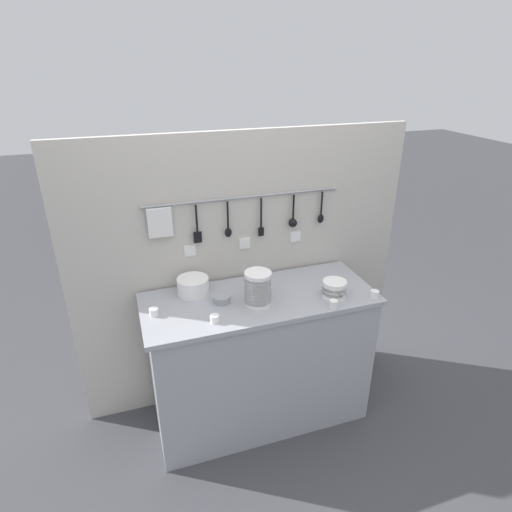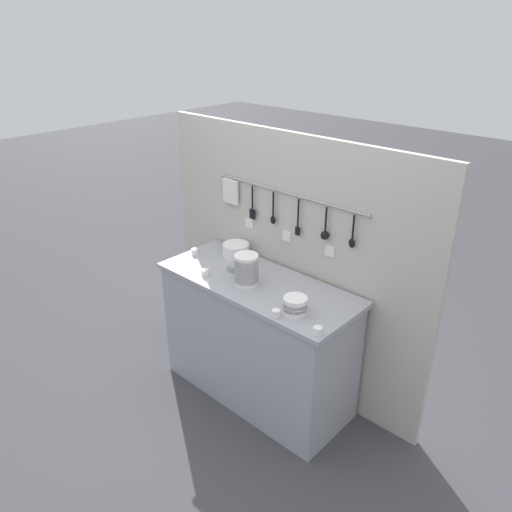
# 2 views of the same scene
# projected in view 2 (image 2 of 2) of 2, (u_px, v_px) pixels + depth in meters

# --- Properties ---
(ground_plane) EXTENTS (20.00, 20.00, 0.00)m
(ground_plane) POSITION_uv_depth(u_px,v_px,m) (257.00, 391.00, 3.70)
(ground_plane) COLOR #424247
(counter) EXTENTS (1.41, 0.57, 0.92)m
(counter) POSITION_uv_depth(u_px,v_px,m) (257.00, 339.00, 3.50)
(counter) COLOR #9EA0A8
(counter) RESTS_ON ground
(back_wall) EXTENTS (2.21, 0.09, 1.86)m
(back_wall) POSITION_uv_depth(u_px,v_px,m) (288.00, 264.00, 3.51)
(back_wall) COLOR #BCB7AD
(back_wall) RESTS_ON ground
(bowl_stack_tall_left) EXTENTS (0.14, 0.14, 0.10)m
(bowl_stack_tall_left) POSITION_uv_depth(u_px,v_px,m) (295.00, 305.00, 2.93)
(bowl_stack_tall_left) COLOR white
(bowl_stack_tall_left) RESTS_ON counter
(bowl_stack_back_corner) EXTENTS (0.16, 0.16, 0.21)m
(bowl_stack_back_corner) POSITION_uv_depth(u_px,v_px,m) (246.00, 269.00, 3.23)
(bowl_stack_back_corner) COLOR white
(bowl_stack_back_corner) RESTS_ON counter
(plate_stack) EXTENTS (0.19, 0.19, 0.10)m
(plate_stack) POSITION_uv_depth(u_px,v_px,m) (236.00, 250.00, 3.62)
(plate_stack) COLOR white
(plate_stack) RESTS_ON counter
(steel_mixing_bowl) EXTENTS (0.10, 0.10, 0.04)m
(steel_mixing_bowl) POSITION_uv_depth(u_px,v_px,m) (235.00, 267.00, 3.44)
(steel_mixing_bowl) COLOR #93969E
(steel_mixing_bowl) RESTS_ON counter
(cup_back_right) EXTENTS (0.05, 0.05, 0.04)m
(cup_back_right) POSITION_uv_depth(u_px,v_px,m) (318.00, 331.00, 2.74)
(cup_back_right) COLOR white
(cup_back_right) RESTS_ON counter
(cup_edge_far) EXTENTS (0.05, 0.05, 0.04)m
(cup_edge_far) POSITION_uv_depth(u_px,v_px,m) (276.00, 313.00, 2.90)
(cup_edge_far) COLOR white
(cup_edge_far) RESTS_ON counter
(cup_back_left) EXTENTS (0.05, 0.05, 0.04)m
(cup_back_left) POSITION_uv_depth(u_px,v_px,m) (205.00, 272.00, 3.37)
(cup_back_left) COLOR white
(cup_back_left) RESTS_ON counter
(cup_by_caddy) EXTENTS (0.05, 0.05, 0.04)m
(cup_by_caddy) POSITION_uv_depth(u_px,v_px,m) (195.00, 251.00, 3.67)
(cup_by_caddy) COLOR white
(cup_by_caddy) RESTS_ON counter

